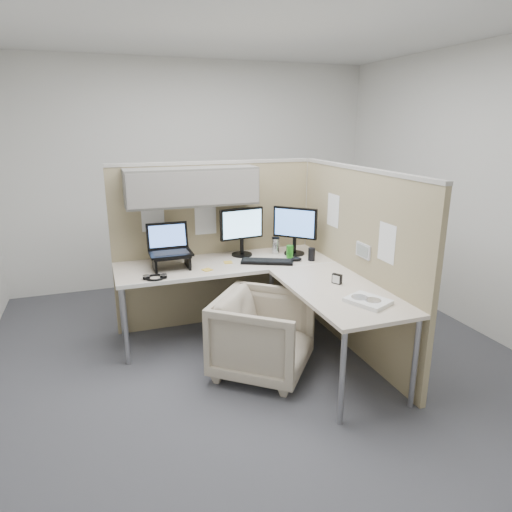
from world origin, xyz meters
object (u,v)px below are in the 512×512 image
object	(u,v)px
keyboard	(267,262)
office_chair	(263,331)
monitor_left	(242,228)
desk	(263,278)

from	to	relation	value
keyboard	office_chair	bearing A→B (deg)	-88.37
office_chair	monitor_left	bearing A→B (deg)	30.97
office_chair	keyboard	distance (m)	0.78
monitor_left	keyboard	xyz separation A→B (m)	(0.14, -0.31, -0.26)
desk	monitor_left	distance (m)	0.66
keyboard	monitor_left	bearing A→B (deg)	139.83
desk	office_chair	size ratio (longest dim) A/B	2.74
monitor_left	desk	bearing A→B (deg)	-96.50
office_chair	keyboard	size ratio (longest dim) A/B	1.52
desk	monitor_left	bearing A→B (deg)	91.05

